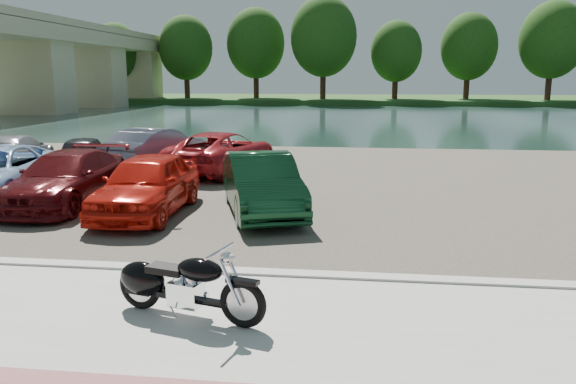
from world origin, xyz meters
name	(u,v)px	position (x,y,z in m)	size (l,w,h in m)	color
ground	(246,330)	(0.00, 0.00, 0.00)	(200.00, 200.00, 0.00)	#595447
promenade	(229,364)	(0.00, -1.00, 0.05)	(60.00, 6.00, 0.10)	#B0ADA5
kerb	(269,275)	(0.00, 2.00, 0.07)	(60.00, 0.30, 0.14)	#B0ADA5
parking_lot	(312,182)	(0.00, 11.00, 0.02)	(60.00, 18.00, 0.04)	#413C35
river	(340,118)	(0.00, 40.00, 0.00)	(120.00, 40.00, 0.00)	#1C322F
far_bank	(348,99)	(0.00, 72.00, 0.30)	(120.00, 24.00, 0.60)	#1F4217
bridge	(25,52)	(-28.00, 41.02, 5.52)	(7.00, 56.00, 8.55)	tan
far_trees	(383,43)	(4.36, 65.79, 7.49)	(70.25, 10.68, 12.52)	#351C13
motorcycle	(176,284)	(-1.01, 0.16, 0.56)	(2.28, 0.95, 1.05)	black
car_3	(67,179)	(-6.16, 6.78, 0.74)	(1.96, 4.83, 1.40)	#4D0B0E
car_4	(147,184)	(-3.66, 6.03, 0.79)	(1.78, 4.42, 1.50)	red
car_5	(262,184)	(-0.88, 6.49, 0.78)	(1.56, 4.48, 1.48)	#0F381D
car_7	(15,152)	(-10.99, 12.07, 0.68)	(1.78, 4.39, 1.27)	#939199
car_8	(84,153)	(-8.42, 12.25, 0.67)	(1.48, 3.69, 1.26)	black
car_9	(156,148)	(-5.93, 12.93, 0.79)	(1.59, 4.57, 1.51)	slate
car_10	(221,152)	(-3.33, 12.35, 0.76)	(2.40, 5.21, 1.45)	#A41B22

